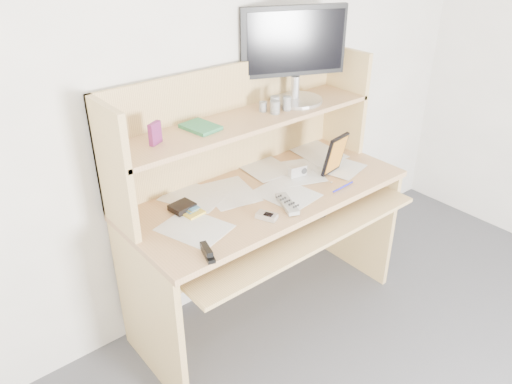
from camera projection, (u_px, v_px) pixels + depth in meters
back_wall at (225, 74)px, 2.37m from camera, size 3.60×0.04×2.50m
desk at (257, 195)px, 2.48m from camera, size 1.40×0.70×1.30m
paper_clutter at (267, 190)px, 2.40m from camera, size 1.32×0.54×0.01m
keyboard at (275, 217)px, 2.35m from camera, size 0.49×0.27×0.03m
tv_remote at (287, 204)px, 2.26m from camera, size 0.12×0.19×0.02m
flip_phone at (267, 215)px, 2.17m from camera, size 0.08×0.10×0.02m
stapler at (208, 251)px, 1.93m from camera, size 0.06×0.12×0.03m
wallet at (182, 207)px, 2.23m from camera, size 0.11×0.10×0.03m
sticky_note_pad at (192, 212)px, 2.21m from camera, size 0.10×0.10×0.01m
digital_camera at (297, 171)px, 2.51m from camera, size 0.10×0.05×0.06m
game_case at (335, 154)px, 2.50m from camera, size 0.15×0.04×0.21m
blue_pen at (343, 187)px, 2.41m from camera, size 0.15×0.02×0.01m
card_box at (155, 133)px, 2.05m from camera, size 0.07×0.05×0.09m
shelf_book at (201, 127)px, 2.21m from camera, size 0.14×0.18×0.02m
chip_stack_a at (275, 107)px, 2.37m from camera, size 0.05×0.05×0.06m
chip_stack_b at (275, 104)px, 2.40m from camera, size 0.06×0.06×0.07m
chip_stack_c at (263, 107)px, 2.40m from camera, size 0.04×0.04×0.05m
chip_stack_d at (287, 103)px, 2.41m from camera, size 0.05×0.05×0.07m
monitor at (294, 52)px, 2.44m from camera, size 0.50×0.29×0.46m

